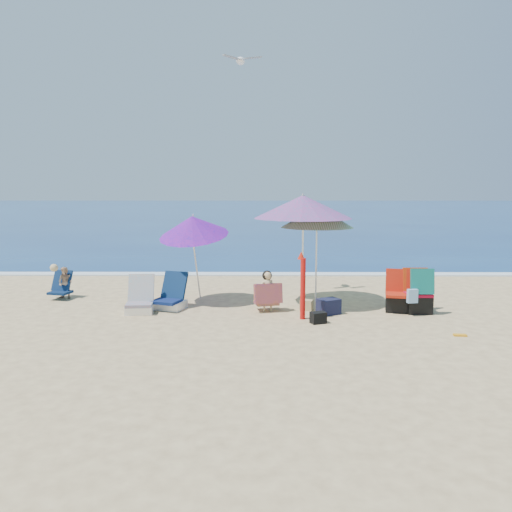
{
  "coord_description": "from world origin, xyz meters",
  "views": [
    {
      "loc": [
        -0.24,
        -9.14,
        2.48
      ],
      "look_at": [
        -0.3,
        1.0,
        1.1
      ],
      "focal_mm": 35.61,
      "sensor_mm": 36.0,
      "label": 1
    }
  ],
  "objects_px": {
    "chair_navy": "(171,299)",
    "person_center": "(267,292)",
    "umbrella_turquoise": "(303,207)",
    "seagull": "(241,61)",
    "furled_umbrella": "(303,282)",
    "person_left": "(64,283)",
    "umbrella_blue": "(193,226)",
    "camp_chair_right": "(418,296)",
    "umbrella_striped": "(317,217)",
    "chair_rainbow": "(140,303)",
    "camp_chair_left": "(398,299)"
  },
  "relations": [
    {
      "from": "furled_umbrella",
      "to": "camp_chair_right",
      "type": "bearing_deg",
      "value": 11.66
    },
    {
      "from": "chair_rainbow",
      "to": "chair_navy",
      "type": "bearing_deg",
      "value": 28.18
    },
    {
      "from": "seagull",
      "to": "furled_umbrella",
      "type": "bearing_deg",
      "value": -61.7
    },
    {
      "from": "umbrella_striped",
      "to": "person_left",
      "type": "xyz_separation_m",
      "value": [
        -5.62,
        0.2,
        -1.48
      ]
    },
    {
      "from": "chair_navy",
      "to": "person_center",
      "type": "relative_size",
      "value": 1.01
    },
    {
      "from": "umbrella_striped",
      "to": "umbrella_turquoise",
      "type": "bearing_deg",
      "value": -134.52
    },
    {
      "from": "umbrella_blue",
      "to": "camp_chair_right",
      "type": "distance_m",
      "value": 4.82
    },
    {
      "from": "furled_umbrella",
      "to": "person_left",
      "type": "relative_size",
      "value": 1.62
    },
    {
      "from": "umbrella_striped",
      "to": "seagull",
      "type": "height_order",
      "value": "seagull"
    },
    {
      "from": "umbrella_blue",
      "to": "seagull",
      "type": "height_order",
      "value": "seagull"
    },
    {
      "from": "chair_rainbow",
      "to": "person_center",
      "type": "relative_size",
      "value": 0.89
    },
    {
      "from": "camp_chair_left",
      "to": "camp_chair_right",
      "type": "relative_size",
      "value": 0.92
    },
    {
      "from": "umbrella_striped",
      "to": "camp_chair_left",
      "type": "bearing_deg",
      "value": -31.58
    },
    {
      "from": "camp_chair_right",
      "to": "person_center",
      "type": "height_order",
      "value": "camp_chair_right"
    },
    {
      "from": "camp_chair_left",
      "to": "camp_chair_right",
      "type": "bearing_deg",
      "value": -18.77
    },
    {
      "from": "umbrella_striped",
      "to": "person_left",
      "type": "relative_size",
      "value": 2.65
    },
    {
      "from": "umbrella_blue",
      "to": "umbrella_striped",
      "type": "bearing_deg",
      "value": 4.8
    },
    {
      "from": "person_left",
      "to": "furled_umbrella",
      "type": "bearing_deg",
      "value": -18.66
    },
    {
      "from": "umbrella_turquoise",
      "to": "seagull",
      "type": "xyz_separation_m",
      "value": [
        -1.32,
        1.08,
        3.17
      ]
    },
    {
      "from": "furled_umbrella",
      "to": "camp_chair_left",
      "type": "relative_size",
      "value": 1.53
    },
    {
      "from": "chair_navy",
      "to": "chair_rainbow",
      "type": "bearing_deg",
      "value": -151.82
    },
    {
      "from": "chair_navy",
      "to": "seagull",
      "type": "distance_m",
      "value": 5.45
    },
    {
      "from": "umbrella_turquoise",
      "to": "person_left",
      "type": "height_order",
      "value": "umbrella_turquoise"
    },
    {
      "from": "chair_rainbow",
      "to": "camp_chair_left",
      "type": "bearing_deg",
      "value": 1.3
    },
    {
      "from": "person_left",
      "to": "seagull",
      "type": "bearing_deg",
      "value": 7.55
    },
    {
      "from": "umbrella_striped",
      "to": "person_center",
      "type": "relative_size",
      "value": 2.57
    },
    {
      "from": "camp_chair_left",
      "to": "seagull",
      "type": "height_order",
      "value": "seagull"
    },
    {
      "from": "umbrella_striped",
      "to": "chair_rainbow",
      "type": "height_order",
      "value": "umbrella_striped"
    },
    {
      "from": "camp_chair_right",
      "to": "furled_umbrella",
      "type": "bearing_deg",
      "value": -168.34
    },
    {
      "from": "umbrella_turquoise",
      "to": "person_center",
      "type": "bearing_deg",
      "value": -139.53
    },
    {
      "from": "person_left",
      "to": "seagull",
      "type": "relative_size",
      "value": 0.91
    },
    {
      "from": "camp_chair_right",
      "to": "seagull",
      "type": "bearing_deg",
      "value": 153.23
    },
    {
      "from": "furled_umbrella",
      "to": "umbrella_striped",
      "type": "bearing_deg",
      "value": 74.3
    },
    {
      "from": "umbrella_blue",
      "to": "umbrella_turquoise",
      "type": "bearing_deg",
      "value": -3.06
    },
    {
      "from": "furled_umbrella",
      "to": "chair_navy",
      "type": "bearing_deg",
      "value": 163.22
    },
    {
      "from": "umbrella_striped",
      "to": "furled_umbrella",
      "type": "height_order",
      "value": "umbrella_striped"
    },
    {
      "from": "person_left",
      "to": "seagull",
      "type": "xyz_separation_m",
      "value": [
        3.96,
        0.53,
        4.88
      ]
    },
    {
      "from": "camp_chair_right",
      "to": "person_left",
      "type": "bearing_deg",
      "value": 170.41
    },
    {
      "from": "umbrella_striped",
      "to": "umbrella_blue",
      "type": "relative_size",
      "value": 1.04
    },
    {
      "from": "chair_rainbow",
      "to": "person_center",
      "type": "distance_m",
      "value": 2.55
    },
    {
      "from": "umbrella_turquoise",
      "to": "umbrella_striped",
      "type": "bearing_deg",
      "value": 45.48
    },
    {
      "from": "umbrella_blue",
      "to": "person_center",
      "type": "distance_m",
      "value": 2.15
    },
    {
      "from": "chair_navy",
      "to": "camp_chair_left",
      "type": "distance_m",
      "value": 4.6
    },
    {
      "from": "umbrella_turquoise",
      "to": "seagull",
      "type": "distance_m",
      "value": 3.6
    },
    {
      "from": "umbrella_blue",
      "to": "person_left",
      "type": "xyz_separation_m",
      "value": [
        -2.97,
        0.43,
        -1.3
      ]
    },
    {
      "from": "chair_navy",
      "to": "umbrella_turquoise",
      "type": "bearing_deg",
      "value": 8.56
    },
    {
      "from": "chair_navy",
      "to": "person_center",
      "type": "xyz_separation_m",
      "value": [
        1.98,
        -0.23,
        0.2
      ]
    },
    {
      "from": "camp_chair_right",
      "to": "person_left",
      "type": "height_order",
      "value": "camp_chair_right"
    },
    {
      "from": "furled_umbrella",
      "to": "camp_chair_left",
      "type": "distance_m",
      "value": 2.11
    },
    {
      "from": "camp_chair_left",
      "to": "chair_rainbow",
      "type": "bearing_deg",
      "value": -178.7
    }
  ]
}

